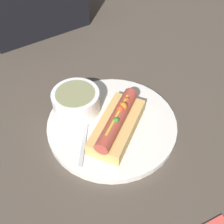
{
  "coord_description": "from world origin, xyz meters",
  "views": [
    {
      "loc": [
        -0.2,
        -0.3,
        0.45
      ],
      "look_at": [
        0.0,
        0.0,
        0.05
      ],
      "focal_mm": 42.0,
      "sensor_mm": 36.0,
      "label": 1
    }
  ],
  "objects": [
    {
      "name": "ground_plane",
      "position": [
        0.0,
        0.0,
        0.0
      ],
      "size": [
        4.0,
        4.0,
        0.0
      ],
      "primitive_type": "plane",
      "color": "#4C4238"
    },
    {
      "name": "dinner_plate",
      "position": [
        0.0,
        0.0,
        0.01
      ],
      "size": [
        0.28,
        0.28,
        0.02
      ],
      "color": "white",
      "rests_on": "ground_plane"
    },
    {
      "name": "hot_dog",
      "position": [
        -0.01,
        -0.03,
        0.04
      ],
      "size": [
        0.17,
        0.14,
        0.06
      ],
      "rotation": [
        0.0,
        0.0,
        0.58
      ],
      "color": "#DBAD60",
      "rests_on": "dinner_plate"
    },
    {
      "name": "soup_bowl",
      "position": [
        -0.05,
        0.07,
        0.04
      ],
      "size": [
        0.1,
        0.1,
        0.05
      ],
      "color": "white",
      "rests_on": "dinner_plate"
    },
    {
      "name": "spoon",
      "position": [
        -0.04,
        0.04,
        0.02
      ],
      "size": [
        0.11,
        0.14,
        0.01
      ],
      "rotation": [
        0.0,
        0.0,
        0.93
      ],
      "color": "#B7B7BC",
      "rests_on": "dinner_plate"
    }
  ]
}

